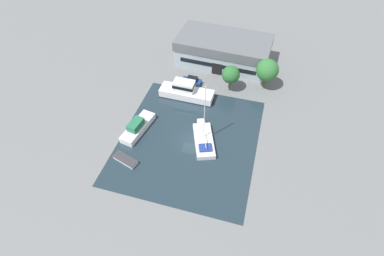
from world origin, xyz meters
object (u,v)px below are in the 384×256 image
Objects in this scene: quay_tree_near_building at (231,75)px; sailboat_moored at (204,140)px; quay_tree_by_water at (267,70)px; parked_car at (192,81)px; warehouse_building at (223,50)px; motor_cruiser at (186,92)px; small_dinghy at (126,160)px; cabin_boat at (138,127)px.

sailboat_moored is at bearing -96.08° from quay_tree_near_building.
quay_tree_by_water reaches higher than parked_car.
quay_tree_by_water is at bearing -31.89° from warehouse_building.
motor_cruiser is (-6.69, 11.09, 0.81)m from sailboat_moored.
quay_tree_by_water reaches higher than motor_cruiser.
warehouse_building is 26.13m from sailboat_moored.
parked_car is at bearing 92.31° from sailboat_moored.
cabin_boat is at bearing -156.76° from small_dinghy.
sailboat_moored is (1.90, -25.93, -2.56)m from warehouse_building.
warehouse_building reaches higher than parked_car.
quay_tree_by_water is at bearing 21.34° from quay_tree_near_building.
quay_tree_by_water is (10.69, -7.34, 1.57)m from warehouse_building.
cabin_boat is (-0.70, 7.23, 0.64)m from small_dinghy.
warehouse_building is 28.79m from cabin_boat.
warehouse_building is at bearing 109.49° from quay_tree_near_building.
quay_tree_by_water reaches higher than warehouse_building.
quay_tree_near_building is 0.53× the size of motor_cruiser.
warehouse_building is 10.77m from quay_tree_near_building.
quay_tree_by_water is at bearing -76.58° from parked_car.
sailboat_moored is at bearing -148.22° from motor_cruiser.
cabin_boat is (-6.01, -11.75, -0.48)m from motor_cruiser.
parked_car is at bearing 1.13° from motor_cruiser.
quay_tree_near_building is at bearing -67.90° from warehouse_building.
parked_car is 0.88× the size of small_dinghy.
parked_car reaches higher than small_dinghy.
motor_cruiser reaches higher than small_dinghy.
quay_tree_by_water is at bearing 159.59° from small_dinghy.
quay_tree_near_building is 1.22× the size of small_dinghy.
parked_car is at bearing -174.89° from small_dinghy.
warehouse_building is at bearing -22.38° from parked_car.
quay_tree_by_water is 0.81× the size of cabin_boat.
cabin_boat is (-10.80, -26.59, -2.23)m from warehouse_building.
motor_cruiser is at bearing -105.30° from warehouse_building.
quay_tree_near_building reaches higher than cabin_boat.
parked_car is 0.38× the size of motor_cruiser.
warehouse_building is 4.43× the size of small_dinghy.
sailboat_moored reaches higher than quay_tree_by_water.
parked_car is 17.42m from cabin_boat.
quay_tree_by_water is 20.97m from sailboat_moored.
sailboat_moored is (-8.79, -18.59, -4.13)m from quay_tree_by_water.
small_dinghy is at bearing 165.06° from motor_cruiser.
quay_tree_near_building is at bearing 167.72° from small_dinghy.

